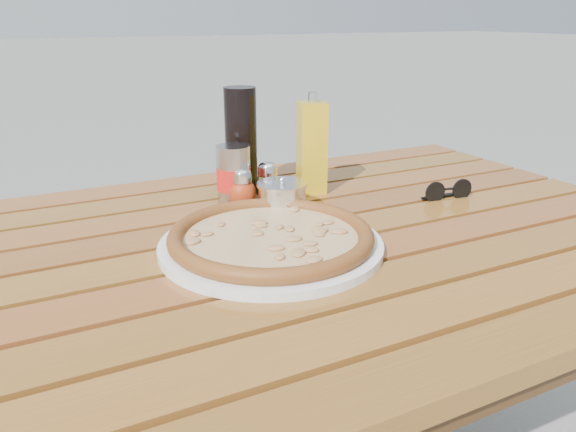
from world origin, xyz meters
name	(u,v)px	position (x,y,z in m)	size (l,w,h in m)	color
table	(293,276)	(0.00, 0.00, 0.67)	(1.40, 0.90, 0.75)	#331E0B
plate	(271,245)	(-0.06, -0.03, 0.76)	(0.36, 0.36, 0.01)	white
pizza	(271,236)	(-0.06, -0.03, 0.77)	(0.45, 0.45, 0.03)	beige
pepper_shaker	(242,189)	(-0.02, 0.18, 0.79)	(0.06, 0.06, 0.08)	#AD3613
oregano_shaker	(268,182)	(0.04, 0.20, 0.79)	(0.06, 0.06, 0.08)	#333E18
dark_bottle	(241,141)	(0.02, 0.27, 0.86)	(0.07, 0.07, 0.22)	black
soda_can	(234,176)	(-0.03, 0.20, 0.81)	(0.09, 0.09, 0.12)	#BABABF
olive_oil_cruet	(312,147)	(0.15, 0.21, 0.85)	(0.07, 0.07, 0.21)	gold
parmesan_tin	(282,197)	(0.04, 0.12, 0.78)	(0.10, 0.10, 0.07)	silver
sunglasses	(448,192)	(0.38, 0.04, 0.77)	(0.11, 0.03, 0.04)	black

